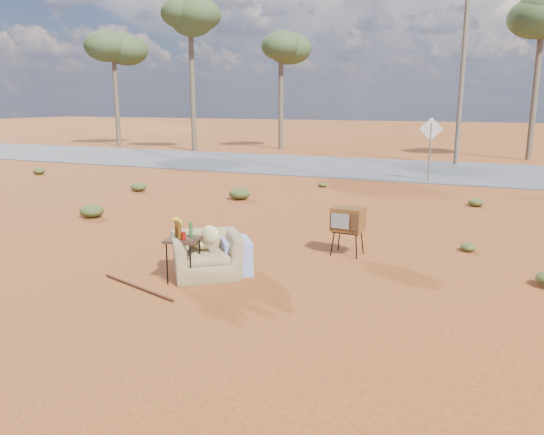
% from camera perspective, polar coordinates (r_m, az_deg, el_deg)
% --- Properties ---
extents(ground, '(140.00, 140.00, 0.00)m').
position_cam_1_polar(ground, '(8.09, -4.91, -7.24)').
color(ground, '#964B1E').
rests_on(ground, ground).
extents(highway, '(140.00, 7.00, 0.04)m').
position_cam_1_polar(highway, '(22.18, 13.48, 5.08)').
color(highway, '#565659').
rests_on(highway, ground).
extents(dirt_mound, '(26.00, 18.00, 2.00)m').
position_cam_1_polar(dirt_mound, '(52.86, -16.80, 8.92)').
color(dirt_mound, brown).
rests_on(dirt_mound, ground).
extents(armchair, '(1.35, 1.36, 0.92)m').
position_cam_1_polar(armchair, '(8.44, -6.48, -3.37)').
color(armchair, olive).
rests_on(armchair, ground).
extents(tv_unit, '(0.57, 0.48, 0.87)m').
position_cam_1_polar(tv_unit, '(9.52, 8.18, -0.26)').
color(tv_unit, black).
rests_on(tv_unit, ground).
extents(side_table, '(0.54, 0.54, 0.96)m').
position_cam_1_polar(side_table, '(8.17, -9.69, -2.01)').
color(side_table, '#392014').
rests_on(side_table, ground).
extents(rusty_bar, '(1.58, 0.56, 0.04)m').
position_cam_1_polar(rusty_bar, '(8.15, -14.22, -7.27)').
color(rusty_bar, '#4B2414').
rests_on(rusty_bar, ground).
extents(road_sign, '(0.78, 0.06, 2.19)m').
position_cam_1_polar(road_sign, '(18.88, 16.69, 8.20)').
color(road_sign, brown).
rests_on(road_sign, ground).
extents(eucalyptus_far_left, '(3.20, 3.20, 7.10)m').
position_cam_1_polar(eucalyptus_far_left, '(34.50, -16.73, 17.25)').
color(eucalyptus_far_left, brown).
rests_on(eucalyptus_far_left, ground).
extents(eucalyptus_left, '(3.20, 3.20, 8.10)m').
position_cam_1_polar(eucalyptus_left, '(30.37, -8.77, 20.21)').
color(eucalyptus_left, brown).
rests_on(eucalyptus_left, ground).
extents(eucalyptus_near_left, '(3.20, 3.20, 6.60)m').
position_cam_1_polar(eucalyptus_near_left, '(31.09, 0.98, 17.43)').
color(eucalyptus_near_left, brown).
rests_on(eucalyptus_near_left, ground).
extents(eucalyptus_center, '(3.20, 3.20, 7.60)m').
position_cam_1_polar(eucalyptus_center, '(28.01, 27.12, 18.72)').
color(eucalyptus_center, brown).
rests_on(eucalyptus_center, ground).
extents(utility_pole_center, '(1.40, 0.20, 8.00)m').
position_cam_1_polar(utility_pole_center, '(24.32, 19.83, 15.06)').
color(utility_pole_center, brown).
rests_on(utility_pole_center, ground).
extents(scrub_patch, '(17.49, 8.07, 0.33)m').
position_cam_1_polar(scrub_patch, '(12.25, 1.26, 0.26)').
color(scrub_patch, '#484F22').
rests_on(scrub_patch, ground).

